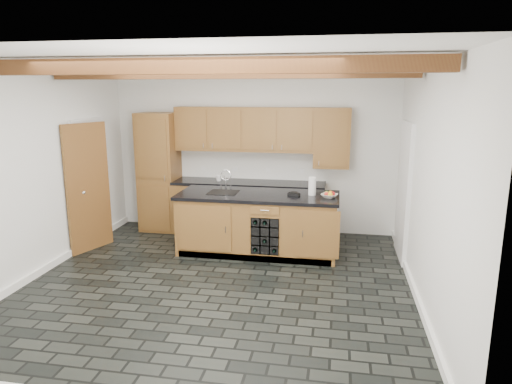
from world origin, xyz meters
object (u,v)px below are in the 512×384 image
at_px(fruit_bowl, 329,196).
at_px(paper_towel, 312,186).
at_px(island, 258,223).
at_px(kitchen_scale, 294,194).

height_order(fruit_bowl, paper_towel, paper_towel).
xyz_separation_m(island, paper_towel, (0.81, 0.08, 0.60)).
relative_size(kitchen_scale, paper_towel, 0.70).
xyz_separation_m(kitchen_scale, paper_towel, (0.27, 0.08, 0.11)).
bearing_deg(kitchen_scale, paper_towel, 33.24).
bearing_deg(fruit_bowl, paper_towel, 153.62).
height_order(kitchen_scale, fruit_bowl, fruit_bowl).
xyz_separation_m(fruit_bowl, paper_towel, (-0.26, 0.13, 0.11)).
xyz_separation_m(kitchen_scale, fruit_bowl, (0.53, -0.05, 0.00)).
bearing_deg(island, paper_towel, 5.68).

